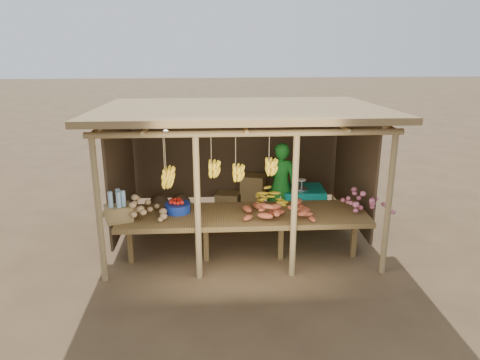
{
  "coord_description": "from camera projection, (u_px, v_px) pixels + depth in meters",
  "views": [
    {
      "loc": [
        -0.46,
        -7.78,
        3.54
      ],
      "look_at": [
        0.0,
        0.0,
        1.05
      ],
      "focal_mm": 35.0,
      "sensor_mm": 36.0,
      "label": 1
    }
  ],
  "objects": [
    {
      "name": "tomato_basin",
      "position": [
        178.0,
        207.0,
        7.4
      ],
      "size": [
        0.4,
        0.4,
        0.21
      ],
      "rotation": [
        0.0,
        0.0,
        0.43
      ],
      "color": "navy",
      "rests_on": "counter"
    },
    {
      "name": "counter",
      "position": [
        244.0,
        217.0,
        7.38
      ],
      "size": [
        3.9,
        1.05,
        0.8
      ],
      "color": "brown",
      "rests_on": "ground"
    },
    {
      "name": "stall_structure",
      "position": [
        237.0,
        131.0,
        7.94
      ],
      "size": [
        4.7,
        3.5,
        2.43
      ],
      "color": "#967A4D",
      "rests_on": "ground"
    },
    {
      "name": "tarp_crate",
      "position": [
        302.0,
        204.0,
        8.93
      ],
      "size": [
        0.79,
        0.69,
        0.93
      ],
      "color": "brown",
      "rests_on": "ground"
    },
    {
      "name": "bottle_box",
      "position": [
        118.0,
        209.0,
        7.02
      ],
      "size": [
        0.47,
        0.42,
        0.49
      ],
      "color": "olive",
      "rests_on": "counter"
    },
    {
      "name": "vendor",
      "position": [
        280.0,
        185.0,
        8.66
      ],
      "size": [
        0.66,
        0.51,
        1.63
      ],
      "primitive_type": "imported",
      "rotation": [
        0.0,
        0.0,
        2.92
      ],
      "color": "#1B7A22",
      "rests_on": "ground"
    },
    {
      "name": "banana_pile",
      "position": [
        268.0,
        194.0,
        7.72
      ],
      "size": [
        0.57,
        0.39,
        0.34
      ],
      "primitive_type": null,
      "rotation": [
        0.0,
        0.0,
        0.15
      ],
      "color": "yellow",
      "rests_on": "counter"
    },
    {
      "name": "potato_heap",
      "position": [
        133.0,
        207.0,
        7.1
      ],
      "size": [
        1.07,
        0.72,
        0.37
      ],
      "primitive_type": null,
      "rotation": [
        0.0,
        0.0,
        -0.13
      ],
      "color": "tan",
      "rests_on": "counter"
    },
    {
      "name": "sweet_potato_heap",
      "position": [
        277.0,
        205.0,
        7.2
      ],
      "size": [
        1.11,
        0.72,
        0.36
      ],
      "primitive_type": null,
      "rotation": [
        0.0,
        0.0,
        0.09
      ],
      "color": "#AA4B2B",
      "rests_on": "counter"
    },
    {
      "name": "carton_stack",
      "position": [
        245.0,
        196.0,
        9.55
      ],
      "size": [
        1.05,
        0.47,
        0.75
      ],
      "color": "olive",
      "rests_on": "ground"
    },
    {
      "name": "onion_heap",
      "position": [
        362.0,
        200.0,
        7.44
      ],
      "size": [
        0.98,
        0.67,
        0.36
      ],
      "primitive_type": null,
      "rotation": [
        0.0,
        0.0,
        -0.14
      ],
      "color": "#C45F76",
      "rests_on": "counter"
    },
    {
      "name": "burlap_sacks",
      "position": [
        170.0,
        206.0,
        9.16
      ],
      "size": [
        0.86,
        0.45,
        0.61
      ],
      "color": "#4B3823",
      "rests_on": "ground"
    },
    {
      "name": "ground",
      "position": [
        240.0,
        235.0,
        8.5
      ],
      "size": [
        60.0,
        60.0,
        0.0
      ],
      "primitive_type": "plane",
      "color": "brown",
      "rests_on": "ground"
    }
  ]
}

